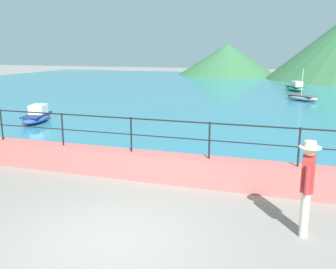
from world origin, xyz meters
name	(u,v)px	position (x,y,z in m)	size (l,w,h in m)	color
ground_plane	(113,239)	(0.00, 0.00, 0.00)	(120.00, 120.00, 0.00)	gray
promenade_wall	(169,168)	(0.00, 3.20, 0.35)	(20.00, 0.56, 0.70)	#BC605B
railing	(169,130)	(0.00, 3.20, 1.33)	(18.44, 0.04, 0.90)	black
lake_water	(256,90)	(0.00, 25.84, 0.03)	(64.00, 44.32, 0.06)	teal
hill_secondary	(227,60)	(-5.41, 43.27, 1.96)	(12.45, 12.45, 3.92)	#33663D
person_walking	(307,184)	(3.21, 1.26, 0.98)	(0.38, 0.57, 1.75)	beige
boat_0	(295,87)	(2.97, 26.08, 0.33)	(1.92, 2.44, 0.76)	#338C59
boat_1	(302,97)	(3.43, 20.12, 0.26)	(2.33, 2.18, 2.00)	gray
boat_3	(37,116)	(-8.07, 8.66, 0.33)	(1.46, 2.45, 0.76)	#2D4C9E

